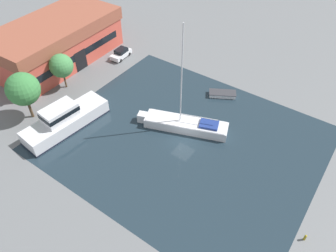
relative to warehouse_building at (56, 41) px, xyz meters
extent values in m
plane|color=slate|center=(-3.93, -28.51, -3.50)|extent=(440.00, 440.00, 0.00)
cube|color=#1E2D38|center=(-3.93, -28.51, -3.50)|extent=(28.51, 33.59, 0.01)
cube|color=#C64C3D|center=(0.00, 0.00, -1.09)|extent=(21.69, 11.48, 4.82)
cube|color=brown|center=(0.00, 0.00, 2.37)|extent=(22.34, 11.82, 2.10)
cube|color=black|center=(0.16, -5.44, -1.82)|extent=(2.40, 0.13, 3.38)
cube|color=black|center=(0.16, -5.43, -0.85)|extent=(18.17, 0.58, 1.21)
cylinder|color=brown|center=(-4.87, -7.06, -2.24)|extent=(0.27, 0.27, 2.52)
sphere|color=#428447|center=(-4.87, -7.06, 0.36)|extent=(3.59, 3.59, 3.59)
cylinder|color=brown|center=(-12.48, -8.61, -1.95)|extent=(0.37, 0.37, 3.11)
sphere|color=#387A3D|center=(-12.48, -8.61, 1.29)|extent=(4.48, 4.48, 4.48)
cube|color=silver|center=(6.74, -8.27, -2.86)|extent=(4.23, 2.14, 0.72)
cube|color=black|center=(6.91, -8.26, -2.21)|extent=(2.25, 1.77, 0.59)
cube|color=black|center=(5.83, -8.34, -2.24)|extent=(0.15, 1.47, 0.47)
cylinder|color=black|center=(5.54, -9.18, -3.20)|extent=(0.61, 0.24, 0.60)
cylinder|color=black|center=(5.41, -7.55, -3.20)|extent=(0.61, 0.24, 0.60)
cylinder|color=black|center=(8.08, -9.00, -3.20)|extent=(0.61, 0.24, 0.60)
cylinder|color=black|center=(7.95, -7.36, -3.20)|extent=(0.61, 0.24, 0.60)
cube|color=silver|center=(-2.04, -27.63, -2.87)|extent=(6.29, 11.35, 1.26)
cube|color=silver|center=(-4.16, -21.84, -2.87)|extent=(1.52, 1.53, 1.26)
cube|color=silver|center=(-2.04, -27.63, -2.19)|extent=(6.03, 10.89, 0.08)
cylinder|color=silver|center=(-2.33, -26.85, 4.73)|extent=(0.16, 0.16, 13.78)
cylinder|color=silver|center=(-1.46, -29.20, -1.05)|extent=(1.84, 4.74, 0.12)
cube|color=navy|center=(-0.99, -30.50, -2.00)|extent=(2.56, 2.93, 0.30)
cube|color=silver|center=(-11.12, -14.27, -2.52)|extent=(12.22, 4.83, 1.95)
cube|color=black|center=(-11.12, -14.27, -3.36)|extent=(12.35, 4.91, 0.18)
cube|color=silver|center=(-11.71, -14.21, -0.62)|extent=(4.77, 3.07, 1.85)
cube|color=black|center=(-11.71, -14.21, -0.44)|extent=(4.87, 3.15, 0.59)
cube|color=silver|center=(7.29, -28.17, -3.22)|extent=(3.33, 4.18, 0.56)
cube|color=#333338|center=(7.29, -28.17, -2.90)|extent=(3.49, 4.36, 0.08)
cylinder|color=olive|center=(-8.78, -46.09, -3.20)|extent=(0.22, 0.22, 0.60)
sphere|color=olive|center=(-8.78, -46.09, -2.84)|extent=(0.25, 0.25, 0.25)
camera|label=1|loc=(-29.87, -44.37, 27.05)|focal=35.00mm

